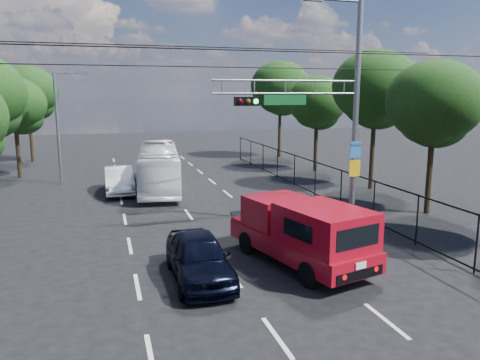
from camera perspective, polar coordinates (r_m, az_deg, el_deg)
name	(u,v)px	position (r m, az deg, el deg)	size (l,w,h in m)	color
ground	(277,337)	(11.88, 4.52, -18.58)	(120.00, 120.00, 0.00)	black
lane_markings	(182,205)	(24.66, -7.11, -3.03)	(6.12, 38.00, 0.01)	beige
signal_mast	(330,106)	(19.85, 10.92, 8.85)	(6.43, 0.39, 9.50)	slate
streetlight_left	(60,122)	(31.83, -21.07, 6.59)	(2.09, 0.22, 7.08)	slate
utility_wires	(199,55)	(18.94, -5.00, 14.95)	(22.00, 5.04, 0.74)	black
fence_right	(330,184)	(25.08, 10.95, -0.51)	(0.06, 34.03, 2.00)	black
tree_right_b	(434,108)	(23.96, 22.60, 8.07)	(4.50, 4.50, 7.31)	black
tree_right_c	(375,93)	(29.20, 16.18, 10.10)	(5.10, 5.10, 8.29)	black
tree_right_d	(317,105)	(35.15, 9.38, 8.96)	(4.32, 4.32, 7.02)	black
tree_right_e	(280,91)	(42.57, 4.94, 10.78)	(5.28, 5.28, 8.58)	black
tree_left_d	(15,109)	(35.16, -25.77, 7.84)	(4.20, 4.20, 6.83)	black
tree_left_e	(28,96)	(43.09, -24.43, 9.35)	(4.92, 4.92, 7.99)	black
red_pickup	(302,231)	(16.05, 7.51, -6.13)	(3.53, 6.31, 2.23)	black
navy_hatchback	(199,257)	(14.83, -5.02, -9.35)	(1.74, 4.33, 1.47)	black
white_bus	(159,167)	(28.72, -9.86, 1.54)	(2.24, 9.59, 2.67)	white
white_van	(119,180)	(28.24, -14.52, 0.00)	(1.58, 4.53, 1.49)	silver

